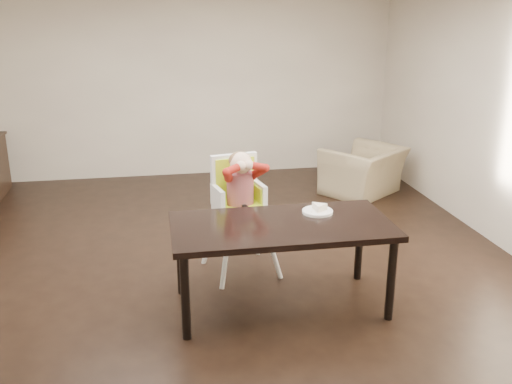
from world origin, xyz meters
The scene contains 6 objects.
ground centered at (0.00, 0.00, 0.00)m, with size 7.00×7.00×0.00m, color black.
room_walls centered at (0.00, 0.00, 1.86)m, with size 6.02×7.02×2.71m.
dining_table centered at (0.44, -0.69, 0.67)m, with size 1.80×0.90×0.75m.
high_chair centered at (0.21, 0.07, 0.83)m, with size 0.58×0.58×1.18m.
plate centered at (0.80, -0.49, 0.78)m, with size 0.30×0.30×0.08m.
armchair centered at (2.20, 2.11, 0.43)m, with size 0.98×0.64×0.86m, color #9D8B64.
Camera 1 is at (-0.53, -4.91, 2.43)m, focal length 40.00 mm.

